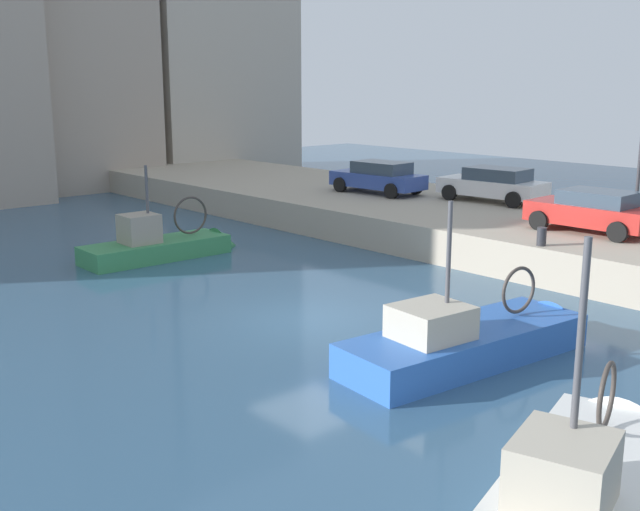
% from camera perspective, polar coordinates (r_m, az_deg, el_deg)
% --- Properties ---
extents(water_surface, '(80.00, 80.00, 0.00)m').
position_cam_1_polar(water_surface, '(19.87, -0.62, -4.74)').
color(water_surface, '#335675').
rests_on(water_surface, ground).
extents(quay_wall, '(9.00, 56.00, 1.20)m').
position_cam_1_polar(quay_wall, '(28.43, 17.02, 1.33)').
color(quay_wall, '#ADA08C').
rests_on(quay_wall, ground).
extents(fishing_boat_white, '(6.45, 3.40, 4.95)m').
position_cam_1_polar(fishing_boat_white, '(12.29, 18.85, -16.46)').
color(fishing_boat_white, white).
rests_on(fishing_boat_white, ground).
extents(fishing_boat_green, '(5.90, 2.04, 4.01)m').
position_cam_1_polar(fishing_boat_green, '(27.26, -11.37, 0.16)').
color(fishing_boat_green, '#388951').
rests_on(fishing_boat_green, ground).
extents(fishing_boat_blue, '(6.94, 2.66, 4.46)m').
position_cam_1_polar(fishing_boat_blue, '(17.50, 11.42, -7.13)').
color(fishing_boat_blue, '#2D60B7').
rests_on(fishing_boat_blue, ground).
extents(parked_car_white, '(2.29, 4.41, 1.38)m').
position_cam_1_polar(parked_car_white, '(31.92, 12.72, 5.18)').
color(parked_car_white, silver).
rests_on(parked_car_white, quay_wall).
extents(parked_car_red, '(2.08, 4.00, 1.37)m').
position_cam_1_polar(parked_car_red, '(26.30, 19.57, 3.16)').
color(parked_car_red, red).
rests_on(parked_car_red, quay_wall).
extents(parked_car_blue, '(2.14, 4.33, 1.39)m').
position_cam_1_polar(parked_car_blue, '(33.59, 4.36, 5.82)').
color(parked_car_blue, '#334C9E').
rests_on(parked_car_blue, quay_wall).
extents(mooring_bollard_mid, '(0.28, 0.28, 0.55)m').
position_cam_1_polar(mooring_bollard_mid, '(23.77, 16.08, 1.35)').
color(mooring_bollard_mid, '#2D2D33').
rests_on(mooring_bollard_mid, quay_wall).
extents(waterfront_building_central, '(10.31, 7.47, 20.57)m').
position_cam_1_polar(waterfront_building_central, '(51.73, -8.52, 17.49)').
color(waterfront_building_central, '#B2A899').
rests_on(waterfront_building_central, ground).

